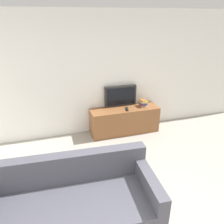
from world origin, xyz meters
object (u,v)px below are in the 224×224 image
at_px(tv_stand, 124,120).
at_px(couch, 70,209).
at_px(television, 120,96).
at_px(book_stack, 143,103).
at_px(remote_on_stand, 127,109).

relative_size(tv_stand, couch, 0.71).
distance_m(television, book_stack, 0.54).
xyz_separation_m(television, couch, (-1.44, -2.35, -0.52)).
relative_size(television, book_stack, 3.64).
xyz_separation_m(tv_stand, couch, (-1.48, -2.16, 0.00)).
distance_m(television, remote_on_stand, 0.35).
relative_size(book_stack, remote_on_stand, 1.00).
bearing_deg(book_stack, television, 159.86).
bearing_deg(couch, book_stack, 51.81).
height_order(tv_stand, remote_on_stand, remote_on_stand).
relative_size(tv_stand, remote_on_stand, 7.70).
bearing_deg(couch, television, 61.85).
xyz_separation_m(book_stack, remote_on_stand, (-0.42, -0.08, -0.07)).
bearing_deg(television, couch, -121.47).
bearing_deg(tv_stand, couch, -124.35).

